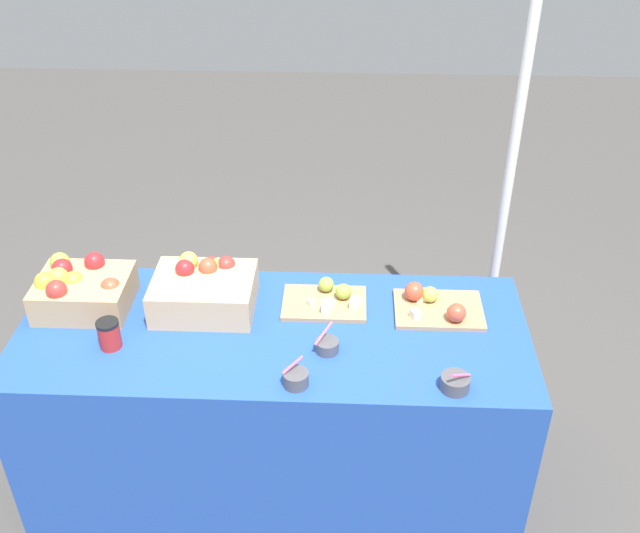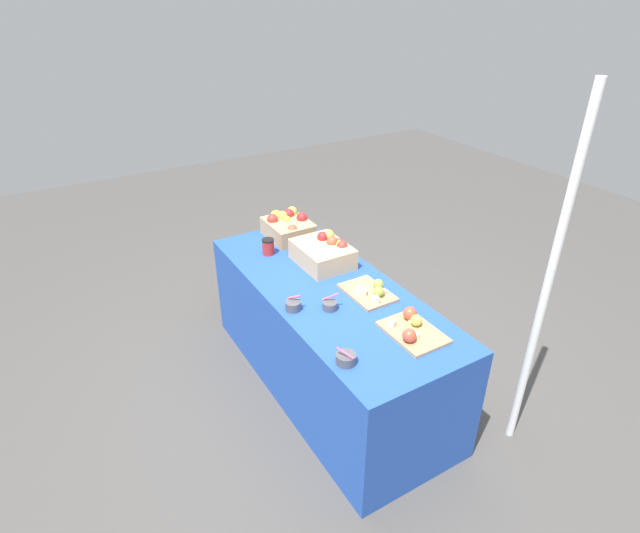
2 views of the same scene
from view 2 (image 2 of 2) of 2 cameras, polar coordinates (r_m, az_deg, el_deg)
name	(u,v)px [view 2 (image 2 of 2)]	position (r m, az deg, el deg)	size (l,w,h in m)	color
ground_plane	(327,380)	(3.48, 0.84, -12.76)	(10.00, 10.00, 0.00)	#474442
table	(328,336)	(3.25, 0.89, -7.89)	(1.90, 0.76, 0.74)	#234CAD
apple_crate_left	(288,227)	(3.62, -3.65, 4.52)	(0.35, 0.28, 0.18)	tan
apple_crate_middle	(324,252)	(3.26, 0.48, 1.62)	(0.38, 0.30, 0.19)	tan
cutting_board_front	(412,328)	(2.69, 10.36, -6.86)	(0.34, 0.24, 0.09)	tan
cutting_board_back	(370,292)	(2.96, 5.68, -2.85)	(0.32, 0.22, 0.08)	tan
sample_bowl_near	(346,359)	(2.45, 2.96, -10.35)	(0.10, 0.10, 0.10)	#4C4C51
sample_bowl_mid	(330,305)	(2.82, 1.14, -4.40)	(0.09, 0.09, 0.10)	#4C4C51
sample_bowl_far	(293,305)	(2.82, -3.05, -4.42)	(0.09, 0.09, 0.10)	#4C4C51
coffee_cup	(268,247)	(3.40, -5.87, 2.25)	(0.08, 0.08, 0.11)	red
tent_pole	(546,290)	(2.75, 24.22, -2.40)	(0.04, 0.04, 2.01)	white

